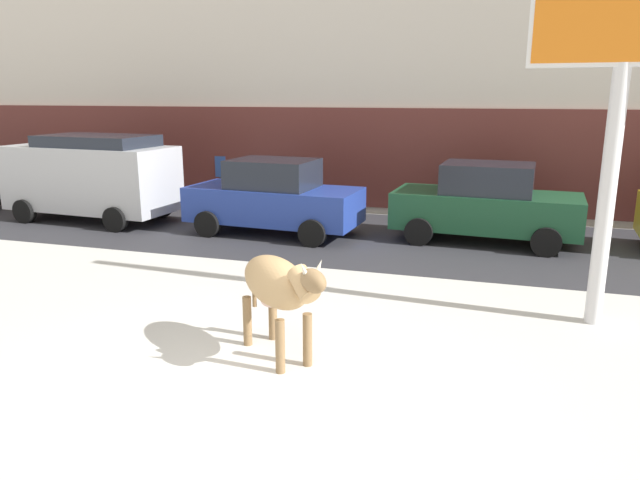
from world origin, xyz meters
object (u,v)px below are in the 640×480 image
(car_blue_sedan, at_px, (274,198))
(pedestrian_far_left, at_px, (118,172))
(cow_tan, at_px, (278,285))
(pedestrian_near_billboard, at_px, (222,177))
(billboard, at_px, (628,23))
(car_darkgreen_sedan, at_px, (486,204))
(car_silver_van, at_px, (92,175))

(car_blue_sedan, distance_m, pedestrian_far_left, 7.51)
(cow_tan, height_order, pedestrian_near_billboard, pedestrian_near_billboard)
(cow_tan, relative_size, billboard, 0.30)
(car_darkgreen_sedan, distance_m, pedestrian_near_billboard, 8.39)
(cow_tan, xyz_separation_m, pedestrian_near_billboard, (-5.62, 9.80, -0.11))
(cow_tan, xyz_separation_m, car_blue_sedan, (-2.64, 6.57, -0.09))
(pedestrian_near_billboard, bearing_deg, billboard, -36.73)
(cow_tan, xyz_separation_m, car_silver_van, (-7.93, 6.62, 0.25))
(billboard, bearing_deg, car_blue_sedan, 149.12)
(car_silver_van, bearing_deg, cow_tan, -39.87)
(cow_tan, xyz_separation_m, car_darkgreen_sedan, (2.36, 7.25, -0.09))
(billboard, height_order, car_darkgreen_sedan, billboard)
(billboard, bearing_deg, cow_tan, -148.62)
(pedestrian_near_billboard, bearing_deg, car_blue_sedan, -47.27)
(car_darkgreen_sedan, height_order, pedestrian_far_left, car_darkgreen_sedan)
(cow_tan, relative_size, car_darkgreen_sedan, 0.39)
(cow_tan, height_order, billboard, billboard)
(billboard, height_order, car_blue_sedan, billboard)
(cow_tan, bearing_deg, billboard, 31.38)
(car_silver_van, xyz_separation_m, pedestrian_near_billboard, (2.30, 3.18, -0.36))
(billboard, bearing_deg, car_darkgreen_sedan, 110.51)
(car_blue_sedan, relative_size, pedestrian_far_left, 2.49)
(pedestrian_far_left, bearing_deg, billboard, -28.24)
(cow_tan, bearing_deg, car_darkgreen_sedan, 71.94)
(billboard, distance_m, pedestrian_far_left, 15.76)
(car_blue_sedan, bearing_deg, car_silver_van, 179.49)
(billboard, distance_m, pedestrian_near_billboard, 12.65)
(car_darkgreen_sedan, xyz_separation_m, pedestrian_far_left, (-11.78, 2.55, -0.03))
(car_darkgreen_sedan, bearing_deg, billboard, -69.49)
(pedestrian_far_left, bearing_deg, pedestrian_near_billboard, 0.00)
(car_silver_van, bearing_deg, pedestrian_far_left, 115.18)
(pedestrian_far_left, bearing_deg, car_silver_van, -64.82)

